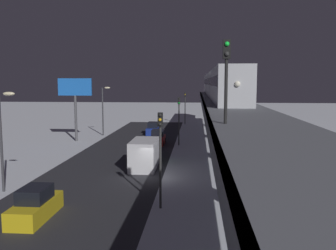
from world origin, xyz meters
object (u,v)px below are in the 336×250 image
object	(u,v)px
rail_signal	(226,67)
traffic_light_mid	(179,114)
subway_train	(217,84)
traffic_light_near	(160,146)
sedan_blue	(153,129)
sedan_yellow	(35,206)
box_truck	(146,153)
commercial_billboard	(75,93)
traffic_light_far	(185,103)
sedan_red	(158,138)

from	to	relation	value
rail_signal	traffic_light_mid	size ratio (longest dim) A/B	0.62
subway_train	traffic_light_near	world-z (taller)	subway_train
sedan_blue	rail_signal	bearing A→B (deg)	-78.21
sedan_yellow	traffic_light_mid	bearing A→B (deg)	-105.53
box_truck	commercial_billboard	distance (m)	19.85
traffic_light_near	rail_signal	bearing A→B (deg)	123.17
traffic_light_far	sedan_blue	bearing A→B (deg)	71.94
sedan_red	commercial_billboard	distance (m)	13.42
rail_signal	sedan_yellow	xyz separation A→B (m)	(11.25, -3.32, -8.28)
sedan_blue	commercial_billboard	size ratio (longest dim) A/B	0.49
traffic_light_far	traffic_light_near	bearing A→B (deg)	90.00
box_truck	traffic_light_mid	distance (m)	13.04
traffic_light_mid	sedan_yellow	bearing A→B (deg)	74.47
sedan_blue	commercial_billboard	world-z (taller)	commercial_billboard
sedan_yellow	traffic_light_mid	xyz separation A→B (m)	(-7.50, -26.98, 3.40)
rail_signal	sedan_blue	xyz separation A→B (m)	(8.45, -40.47, -8.28)
sedan_blue	traffic_light_mid	size ratio (longest dim) A/B	0.68
sedan_blue	traffic_light_mid	bearing A→B (deg)	-65.18
sedan_blue	traffic_light_far	distance (m)	15.54
subway_train	sedan_yellow	distance (m)	37.79
traffic_light_mid	sedan_red	bearing A→B (deg)	-13.94
sedan_yellow	sedan_blue	distance (m)	37.25
rail_signal	traffic_light_mid	xyz separation A→B (m)	(3.75, -30.31, -4.89)
sedan_blue	traffic_light_near	world-z (taller)	traffic_light_near
subway_train	sedan_blue	distance (m)	12.72
sedan_blue	traffic_light_near	distance (m)	35.22
sedan_blue	traffic_light_far	world-z (taller)	traffic_light_far
traffic_light_mid	sedan_blue	bearing A→B (deg)	-65.18
rail_signal	sedan_blue	bearing A→B (deg)	-78.21
sedan_red	box_truck	xyz separation A→B (m)	(-0.20, 13.16, 0.56)
sedan_red	traffic_light_far	size ratio (longest dim) A/B	0.67
sedan_yellow	box_truck	xyz separation A→B (m)	(-4.80, -14.54, 0.55)
commercial_billboard	traffic_light_mid	bearing A→B (deg)	171.02
sedan_red	commercial_billboard	xyz separation A→B (m)	(11.87, -1.62, 6.04)
sedan_blue	commercial_billboard	xyz separation A→B (m)	(10.07, 7.83, 6.03)
traffic_light_near	traffic_light_mid	xyz separation A→B (m)	(0.00, -24.58, 0.00)
subway_train	box_truck	xyz separation A→B (m)	(8.11, 20.21, -6.79)
rail_signal	box_truck	size ratio (longest dim) A/B	0.54
subway_train	traffic_light_far	distance (m)	18.08
sedan_yellow	traffic_light_near	world-z (taller)	traffic_light_near
box_truck	traffic_light_far	bearing A→B (deg)	-94.17
traffic_light_near	traffic_light_far	world-z (taller)	same
sedan_red	sedan_yellow	bearing A→B (deg)	-99.43
rail_signal	sedan_blue	distance (m)	42.16
traffic_light_far	rail_signal	bearing A→B (deg)	93.90
sedan_blue	traffic_light_mid	distance (m)	11.70
rail_signal	traffic_light_far	size ratio (longest dim) A/B	0.62
subway_train	sedan_blue	xyz separation A→B (m)	(10.11, -2.39, -7.34)
rail_signal	traffic_light_far	world-z (taller)	rail_signal
rail_signal	commercial_billboard	bearing A→B (deg)	-60.43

